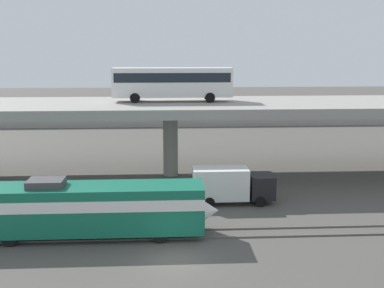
% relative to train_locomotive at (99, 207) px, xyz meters
% --- Properties ---
extents(ground_plane, '(260.00, 260.00, 0.00)m').
position_rel_train_locomotive_xyz_m(ground_plane, '(5.05, -4.00, -2.19)').
color(ground_plane, '#4C4944').
extents(rail_strip_near, '(110.00, 0.12, 0.12)m').
position_rel_train_locomotive_xyz_m(rail_strip_near, '(5.05, -0.77, -2.13)').
color(rail_strip_near, '#59544C').
rests_on(rail_strip_near, ground_plane).
extents(rail_strip_far, '(110.00, 0.12, 0.12)m').
position_rel_train_locomotive_xyz_m(rail_strip_far, '(5.05, 0.77, -2.13)').
color(rail_strip_far, '#59544C').
rests_on(rail_strip_far, ground_plane).
extents(train_locomotive, '(16.94, 3.04, 4.18)m').
position_rel_train_locomotive_xyz_m(train_locomotive, '(0.00, 0.00, 0.00)').
color(train_locomotive, '#14664C').
rests_on(train_locomotive, ground_plane).
extents(highway_overpass, '(96.00, 11.98, 7.50)m').
position_rel_train_locomotive_xyz_m(highway_overpass, '(5.05, 16.00, 4.70)').
color(highway_overpass, gray).
rests_on(highway_overpass, ground_plane).
extents(transit_bus_on_overpass, '(12.00, 2.68, 3.40)m').
position_rel_train_locomotive_xyz_m(transit_bus_on_overpass, '(5.29, 16.86, 7.37)').
color(transit_bus_on_overpass, silver).
rests_on(transit_bus_on_overpass, highway_overpass).
extents(service_truck_east, '(6.80, 2.46, 3.04)m').
position_rel_train_locomotive_xyz_m(service_truck_east, '(9.99, 6.72, -0.55)').
color(service_truck_east, black).
rests_on(service_truck_east, ground_plane).
extents(pier_parking_lot, '(78.95, 10.21, 1.76)m').
position_rel_train_locomotive_xyz_m(pier_parking_lot, '(5.05, 51.00, -1.31)').
color(pier_parking_lot, gray).
rests_on(pier_parking_lot, ground_plane).
extents(parked_car_0, '(4.69, 2.00, 1.50)m').
position_rel_train_locomotive_xyz_m(parked_car_0, '(33.31, 52.92, 0.34)').
color(parked_car_0, '#B7B7BC').
rests_on(parked_car_0, pier_parking_lot).
extents(parked_car_1, '(4.51, 1.87, 1.50)m').
position_rel_train_locomotive_xyz_m(parked_car_1, '(-4.15, 49.92, 0.34)').
color(parked_car_1, maroon).
rests_on(parked_car_1, pier_parking_lot).
extents(parked_car_2, '(4.35, 1.93, 1.50)m').
position_rel_train_locomotive_xyz_m(parked_car_2, '(-22.65, 51.11, 0.34)').
color(parked_car_2, black).
rests_on(parked_car_2, pier_parking_lot).
extents(parked_car_3, '(4.36, 1.95, 1.50)m').
position_rel_train_locomotive_xyz_m(parked_car_3, '(24.86, 52.41, 0.34)').
color(parked_car_3, maroon).
rests_on(parked_car_3, pier_parking_lot).
extents(parked_car_4, '(4.63, 1.82, 1.50)m').
position_rel_train_locomotive_xyz_m(parked_car_4, '(21.61, 50.32, 0.34)').
color(parked_car_4, navy).
rests_on(parked_car_4, pier_parking_lot).
extents(parked_car_5, '(4.35, 1.82, 1.50)m').
position_rel_train_locomotive_xyz_m(parked_car_5, '(0.85, 52.84, 0.34)').
color(parked_car_5, '#515459').
rests_on(parked_car_5, pier_parking_lot).
extents(harbor_water, '(140.00, 36.00, 0.01)m').
position_rel_train_locomotive_xyz_m(harbor_water, '(5.05, 74.00, -2.19)').
color(harbor_water, '#385B7A').
rests_on(harbor_water, ground_plane).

